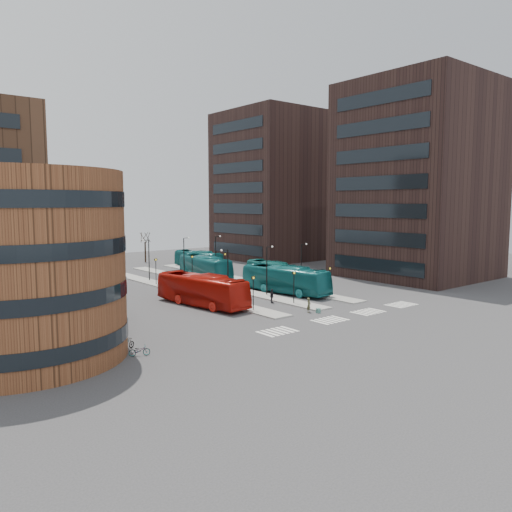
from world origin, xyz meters
TOP-DOWN VIEW (x-y plane):
  - ground at (0.00, 0.00)m, footprint 160.00×160.00m
  - island_left at (-4.00, 30.00)m, footprint 2.50×45.00m
  - island_mid at (2.00, 30.00)m, footprint 2.50×45.00m
  - island_right at (8.00, 30.00)m, footprint 2.50×45.00m
  - suitcase at (0.39, 6.95)m, footprint 0.44×0.37m
  - red_bus at (-7.06, 18.02)m, footprint 4.65×13.27m
  - teal_bus_a at (5.60, 17.81)m, footprint 4.70×13.10m
  - teal_bus_b at (4.47, 34.92)m, footprint 4.53×13.09m
  - teal_bus_c at (10.42, 26.08)m, footprint 4.30×11.23m
  - teal_bus_d at (10.39, 46.07)m, footprint 3.70×11.38m
  - traveller at (-0.18, 7.79)m, footprint 0.68×0.57m
  - commuter_a at (-7.77, 17.37)m, footprint 0.81×0.67m
  - commuter_b at (0.06, 14.08)m, footprint 0.74×1.05m
  - commuter_c at (4.80, 15.22)m, footprint 0.70×1.10m
  - bicycle_near at (-21.00, 5.24)m, footprint 1.70×1.11m
  - bicycle_mid at (-21.00, 7.40)m, footprint 1.54×0.90m
  - bicycle_far at (-21.00, 9.02)m, footprint 1.68×0.82m
  - crosswalk_stripes at (1.75, 4.00)m, footprint 22.35×2.40m
  - round_building at (-28.00, 10.00)m, footprint 15.16×15.16m
  - tower_near at (31.98, 16.00)m, footprint 20.12×20.00m
  - tower_far at (31.98, 50.00)m, footprint 20.12×20.00m
  - sign_poles at (1.60, 23.00)m, footprint 12.45×22.12m
  - lamp_posts at (2.64, 28.00)m, footprint 14.04×20.24m
  - bare_trees at (2.67, 62.67)m, footprint 10.97×8.14m

SIDE VIEW (x-z plane):
  - ground at x=0.00m, z-range 0.00..0.00m
  - crosswalk_stripes at x=1.75m, z-range 0.00..0.01m
  - island_left at x=-4.00m, z-range 0.00..0.15m
  - island_mid at x=2.00m, z-range 0.00..0.15m
  - island_right at x=8.00m, z-range 0.00..0.15m
  - suitcase at x=0.39m, z-range 0.00..0.50m
  - bicycle_near at x=-21.00m, z-range 0.00..0.85m
  - bicycle_far at x=-21.00m, z-range 0.00..0.85m
  - bicycle_mid at x=-21.00m, z-range 0.00..0.90m
  - commuter_a at x=-7.77m, z-range 0.00..1.55m
  - traveller at x=-0.18m, z-range 0.00..1.59m
  - commuter_c at x=4.80m, z-range 0.00..1.63m
  - commuter_b at x=0.06m, z-range 0.00..1.65m
  - teal_bus_c at x=10.42m, z-range 0.00..3.05m
  - teal_bus_d at x=10.39m, z-range 0.00..3.11m
  - teal_bus_a at x=5.60m, z-range 0.00..3.57m
  - teal_bus_b at x=4.47m, z-range 0.00..3.57m
  - red_bus at x=-7.06m, z-range 0.00..3.62m
  - sign_poles at x=1.60m, z-range 0.58..4.23m
  - bare_trees at x=2.67m, z-range -0.22..5.67m
  - lamp_posts at x=2.64m, z-range 0.52..6.64m
  - round_building at x=-28.00m, z-range -0.01..13.99m
  - tower_near at x=31.98m, z-range 0.00..30.00m
  - tower_far at x=31.98m, z-range 0.00..30.00m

